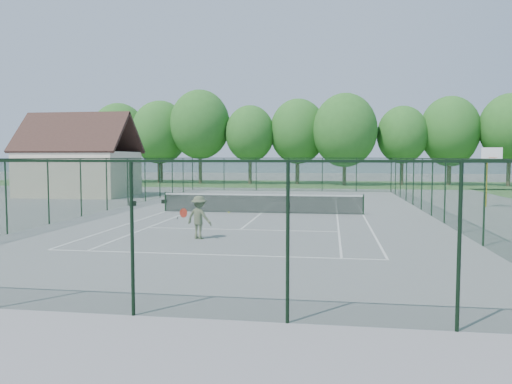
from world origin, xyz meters
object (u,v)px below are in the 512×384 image
at_px(basketball_goal, 489,165).
at_px(sports_bag_a, 133,203).
at_px(tennis_player, 199,217).
at_px(tennis_net, 261,203).

height_order(basketball_goal, sports_bag_a, basketball_goal).
relative_size(sports_bag_a, tennis_player, 0.20).
bearing_deg(sports_bag_a, basketball_goal, -6.35).
xyz_separation_m(tennis_net, tennis_player, (-1.12, -8.93, 0.24)).
bearing_deg(tennis_player, sports_bag_a, 122.56).
xyz_separation_m(basketball_goal, tennis_player, (-14.41, -13.98, -1.76)).
distance_m(sports_bag_a, tennis_player, 13.88).
height_order(tennis_net, tennis_player, tennis_player).
bearing_deg(basketball_goal, tennis_player, -135.87).
height_order(basketball_goal, tennis_player, basketball_goal).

